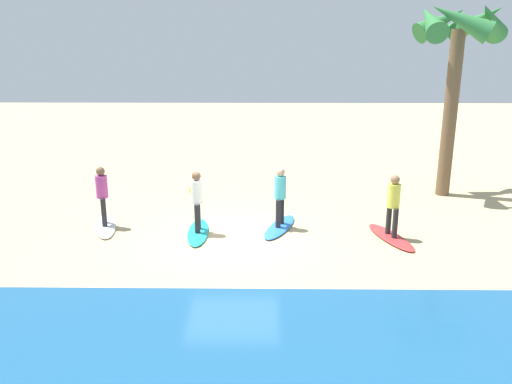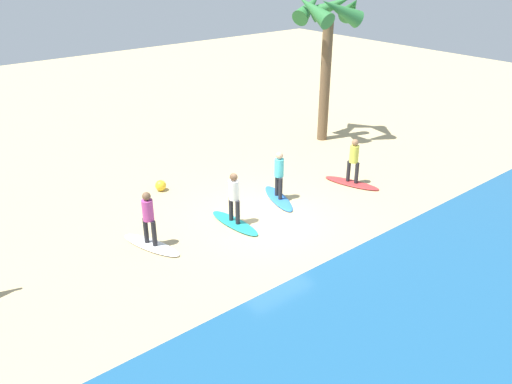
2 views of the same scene
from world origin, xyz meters
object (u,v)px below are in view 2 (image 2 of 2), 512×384
Objects in this scene: surfboard_teal at (235,223)px; surfer_red at (354,158)px; surfer_blue at (279,172)px; surfboard_white at (151,245)px; palm_tree at (329,22)px; surfer_white at (148,215)px; surfboard_blue at (278,198)px; surfboard_red at (352,183)px; surfer_teal at (234,194)px; beach_ball at (161,186)px.

surfer_red is at bearing 84.05° from surfboard_teal.
surfboard_white is at bearing -0.25° from surfer_blue.
surfboard_teal is at bearing 26.13° from palm_tree.
surfer_blue is at bearing 179.75° from surfer_white.
surfboard_blue is 1.28× the size of surfer_white.
surfer_red is at bearing 67.16° from surfboard_white.
surfer_teal is (5.11, -0.30, 0.99)m from surfboard_red.
surfer_blue is at bearing 31.19° from palm_tree.
surfboard_red is 5.43× the size of beach_ball.
surfer_blue is at bearing 72.51° from surfboard_white.
surfboard_teal is 1.28× the size of surfer_white.
beach_ball is at bearing -123.86° from surfer_white.
surfboard_blue is 0.33× the size of palm_tree.
surfboard_red is 3.15m from surfer_blue.
surfer_red reaches higher than surfboard_blue.
surfer_red is 0.78× the size of surfboard_teal.
surfboard_red is at bearing 176.69° from surfer_teal.
surfboard_red is 6.88m from beach_ball.
surfboard_red and surfboard_white have the same top height.
surfer_white is at bearing -0.25° from surfer_blue.
surfboard_blue is 1.00× the size of surfboard_teal.
surfer_white is 11.69m from palm_tree.
surfer_white is (2.66, -0.47, 0.99)m from surfboard_teal.
beach_ball is at bearing -142.03° from surfboard_red.
surfer_blue is 0.78× the size of surfboard_white.
surfer_teal reaches higher than beach_ball.
surfer_blue is (2.90, -0.74, 0.99)m from surfboard_red.
surfer_blue is 4.29m from beach_ball.
surfboard_red is 7.81m from surfboard_white.
surfer_blue is at bearing 131.05° from beach_ball.
surfer_red is at bearing 176.69° from surfer_teal.
surfboard_blue is 0.99m from surfer_blue.
palm_tree is (-5.58, -3.38, 4.00)m from surfer_blue.
surfboard_red is 7.01m from palm_tree.
surfboard_white is (2.66, -0.47, 0.00)m from surfboard_teal.
surfboard_white is at bearing -5.60° from surfer_red.
surfboard_teal is 0.33× the size of palm_tree.
surfboard_white is at bearing -70.83° from surfboard_blue.
surfboard_white is at bearing 180.00° from surfer_white.
beach_ball is at bearing 1.43° from palm_tree.
surfboard_blue is 1.00× the size of surfboard_white.
surfboard_white is at bearing 17.81° from palm_tree.
surfboard_blue and surfboard_white have the same top height.
surfboard_teal is 3.66m from beach_ball.
surfboard_red is 0.33× the size of palm_tree.
surfer_red is 1.00× the size of surfer_teal.
surfboard_blue is at bearing -153.43° from surfer_blue.
surfer_teal is at bearing -3.31° from surfer_red.
surfboard_red is 1.00× the size of surfboard_white.
surfer_red is 7.81m from surfer_white.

